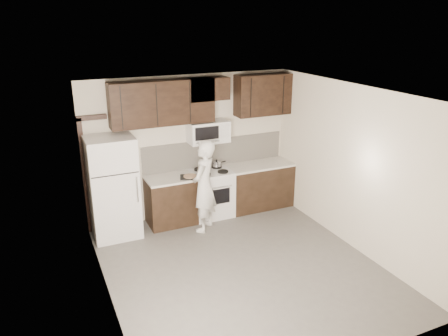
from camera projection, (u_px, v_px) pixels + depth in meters
floor at (242, 267)px, 6.78m from camera, size 4.50×4.50×0.00m
back_wall at (190, 147)px, 8.27m from camera, size 4.00×0.00×4.00m
ceiling at (244, 94)px, 5.89m from camera, size 4.50×4.50×0.00m
counter_run at (226, 191)px, 8.53m from camera, size 2.95×0.64×0.91m
stove at (211, 193)px, 8.41m from camera, size 0.76×0.66×0.94m
backsplash at (214, 152)px, 8.51m from camera, size 2.90×0.02×0.54m
upper_cabinets at (203, 98)px, 7.89m from camera, size 3.48×0.35×0.78m
microwave at (208, 132)px, 8.12m from camera, size 0.76×0.42×0.40m
refrigerator at (113, 187)px, 7.51m from camera, size 0.80×0.76×1.80m
door_trim at (86, 166)px, 7.53m from camera, size 0.50×0.08×2.12m
saucepan at (217, 164)px, 8.44m from camera, size 0.29×0.17×0.16m
baking_tray at (190, 177)px, 7.94m from camera, size 0.44×0.38×0.02m
pizza at (190, 176)px, 7.93m from camera, size 0.32×0.32×0.02m
person at (204, 186)px, 7.73m from camera, size 0.71×0.72×1.67m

